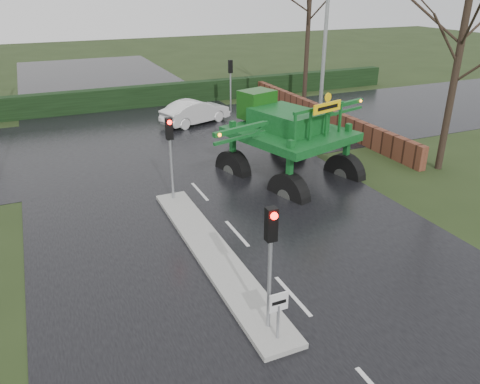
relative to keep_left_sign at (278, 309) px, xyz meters
name	(u,v)px	position (x,y,z in m)	size (l,w,h in m)	color
ground	(293,296)	(1.30, 1.50, -1.06)	(140.00, 140.00, 0.00)	black
road_main	(185,176)	(1.30, 11.50, -1.05)	(14.00, 80.00, 0.02)	black
road_cross	(153,140)	(1.30, 17.50, -1.05)	(80.00, 12.00, 0.02)	black
median_island	(213,253)	(0.00, 4.50, -0.97)	(1.20, 10.00, 0.16)	gray
hedge_row	(124,98)	(1.30, 25.50, -0.31)	(44.00, 0.90, 1.50)	black
brick_wall	(311,111)	(11.80, 17.50, -0.46)	(0.40, 20.00, 1.20)	#592D1E
keep_left_sign	(278,309)	(0.00, 0.00, 0.00)	(0.50, 0.07, 1.35)	gray
traffic_signal_near	(271,244)	(0.00, 0.49, 1.53)	(0.26, 0.33, 3.52)	gray
traffic_signal_mid	(170,141)	(0.00, 8.99, 1.53)	(0.26, 0.33, 3.52)	gray
traffic_signal_far	(230,74)	(7.80, 21.51, 1.53)	(0.26, 0.33, 3.52)	gray
street_light_right	(321,30)	(9.49, 13.50, 4.93)	(3.85, 0.30, 10.00)	gray
tree_right_near	(458,58)	(12.80, 7.50, 4.14)	(5.60, 5.60, 9.64)	black
tree_right_far	(309,9)	(14.30, 22.50, 5.44)	(7.00, 7.00, 12.05)	black
crop_sprayer	(287,139)	(4.51, 7.82, 1.38)	(8.92, 6.70, 5.16)	black
white_sedan	(196,124)	(4.63, 19.72, -1.06)	(1.58, 4.54, 1.50)	silver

